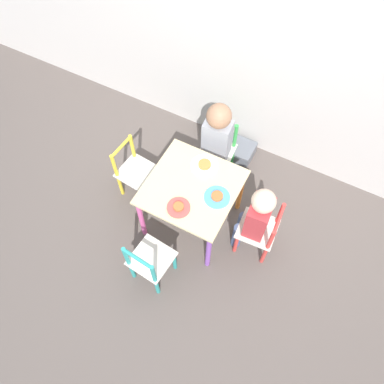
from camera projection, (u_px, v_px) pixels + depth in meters
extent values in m
plane|color=#5B514C|center=(192.00, 220.00, 2.92)|extent=(6.00, 6.00, 0.00)
cube|color=beige|center=(192.00, 187.00, 2.50)|extent=(0.60, 0.60, 0.02)
cylinder|color=#E5599E|center=(141.00, 219.00, 2.66)|extent=(0.04, 0.04, 0.48)
cylinder|color=#8E51BC|center=(208.00, 252.00, 2.54)|extent=(0.04, 0.04, 0.48)
cylinder|color=#387AD1|center=(178.00, 164.00, 2.90)|extent=(0.04, 0.04, 0.48)
cylinder|color=orange|center=(241.00, 192.00, 2.78)|extent=(0.04, 0.04, 0.48)
cube|color=silver|center=(217.00, 152.00, 2.93)|extent=(0.28, 0.28, 0.02)
cylinder|color=green|center=(199.00, 168.00, 3.02)|extent=(0.03, 0.03, 0.26)
cylinder|color=green|center=(223.00, 176.00, 2.98)|extent=(0.03, 0.03, 0.26)
cylinder|color=green|center=(208.00, 148.00, 3.12)|extent=(0.03, 0.03, 0.26)
cylinder|color=green|center=(232.00, 156.00, 3.08)|extent=(0.03, 0.03, 0.26)
cylinder|color=green|center=(209.00, 128.00, 2.90)|extent=(0.03, 0.03, 0.26)
cylinder|color=green|center=(235.00, 137.00, 2.86)|extent=(0.03, 0.03, 0.26)
cylinder|color=green|center=(223.00, 122.00, 2.78)|extent=(0.21, 0.04, 0.02)
cube|color=silver|center=(258.00, 229.00, 2.60)|extent=(0.28, 0.28, 0.02)
cylinder|color=#DB3D38|center=(246.00, 219.00, 2.78)|extent=(0.03, 0.03, 0.26)
cylinder|color=#DB3D38|center=(236.00, 243.00, 2.68)|extent=(0.03, 0.03, 0.26)
cylinder|color=#DB3D38|center=(273.00, 230.00, 2.74)|extent=(0.03, 0.03, 0.26)
cylinder|color=#DB3D38|center=(264.00, 255.00, 2.64)|extent=(0.03, 0.03, 0.26)
cylinder|color=#DB3D38|center=(280.00, 214.00, 2.52)|extent=(0.03, 0.03, 0.26)
cylinder|color=#DB3D38|center=(271.00, 240.00, 2.42)|extent=(0.03, 0.03, 0.26)
cylinder|color=#DB3D38|center=(279.00, 219.00, 2.37)|extent=(0.04, 0.21, 0.02)
cube|color=silver|center=(152.00, 258.00, 2.48)|extent=(0.28, 0.28, 0.02)
cylinder|color=teal|center=(174.00, 261.00, 2.62)|extent=(0.03, 0.03, 0.26)
cylinder|color=teal|center=(150.00, 246.00, 2.68)|extent=(0.03, 0.03, 0.26)
cylinder|color=teal|center=(157.00, 286.00, 2.53)|extent=(0.03, 0.03, 0.26)
cylinder|color=teal|center=(132.00, 270.00, 2.58)|extent=(0.03, 0.03, 0.26)
cylinder|color=teal|center=(154.00, 274.00, 2.31)|extent=(0.03, 0.03, 0.26)
cylinder|color=teal|center=(126.00, 257.00, 2.36)|extent=(0.03, 0.03, 0.26)
cylinder|color=teal|center=(137.00, 259.00, 2.24)|extent=(0.21, 0.04, 0.02)
cube|color=silver|center=(137.00, 172.00, 2.84)|extent=(0.28, 0.28, 0.02)
cylinder|color=yellow|center=(142.00, 198.00, 2.88)|extent=(0.03, 0.03, 0.26)
cylinder|color=yellow|center=(158.00, 178.00, 2.97)|extent=(0.03, 0.03, 0.26)
cylinder|color=yellow|center=(120.00, 185.00, 2.94)|extent=(0.03, 0.03, 0.26)
cylinder|color=yellow|center=(137.00, 166.00, 3.03)|extent=(0.03, 0.03, 0.26)
cylinder|color=yellow|center=(114.00, 166.00, 2.72)|extent=(0.03, 0.03, 0.26)
cylinder|color=yellow|center=(132.00, 147.00, 2.81)|extent=(0.03, 0.03, 0.26)
cylinder|color=yellow|center=(121.00, 147.00, 2.66)|extent=(0.04, 0.21, 0.02)
cylinder|color=#4C608E|center=(204.00, 171.00, 3.00)|extent=(0.07, 0.07, 0.27)
cylinder|color=#4C608E|center=(216.00, 175.00, 2.98)|extent=(0.07, 0.07, 0.27)
cube|color=#999EA8|center=(217.00, 139.00, 2.77)|extent=(0.21, 0.16, 0.35)
sphere|color=#A37556|center=(219.00, 116.00, 2.55)|extent=(0.18, 0.18, 0.18)
cylinder|color=#4C608E|center=(242.00, 224.00, 2.75)|extent=(0.07, 0.07, 0.27)
cylinder|color=#4C608E|center=(237.00, 236.00, 2.71)|extent=(0.07, 0.07, 0.27)
cube|color=#B23338|center=(258.00, 217.00, 2.46)|extent=(0.15, 0.21, 0.30)
sphere|color=beige|center=(264.00, 201.00, 2.28)|extent=(0.16, 0.16, 0.16)
cylinder|color=white|center=(205.00, 166.00, 2.58)|extent=(0.19, 0.19, 0.01)
cylinder|color=#D6843D|center=(205.00, 164.00, 2.56)|extent=(0.09, 0.09, 0.02)
cylinder|color=#4C9EE0|center=(217.00, 197.00, 2.45)|extent=(0.17, 0.17, 0.01)
cylinder|color=#CC6633|center=(217.00, 196.00, 2.44)|extent=(0.08, 0.08, 0.02)
cylinder|color=#E54C47|center=(179.00, 208.00, 2.41)|extent=(0.15, 0.15, 0.01)
cylinder|color=#CC6633|center=(178.00, 207.00, 2.40)|extent=(0.07, 0.07, 0.02)
cube|color=slate|center=(238.00, 150.00, 3.19)|extent=(0.27, 0.21, 0.13)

